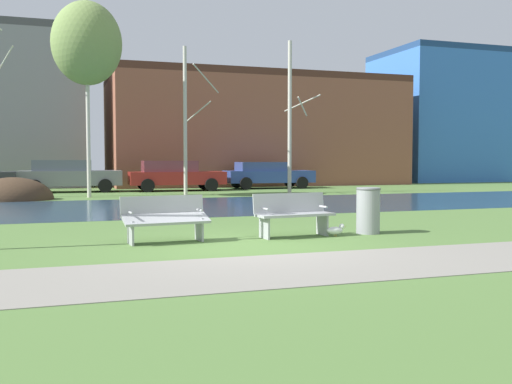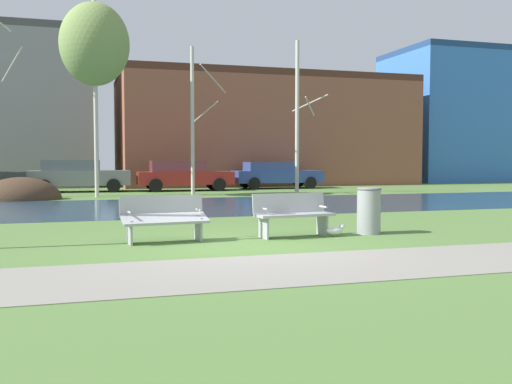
# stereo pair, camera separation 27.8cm
# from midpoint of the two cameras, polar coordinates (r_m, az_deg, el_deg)

# --- Properties ---
(ground_plane) EXTENTS (120.00, 120.00, 0.00)m
(ground_plane) POSITION_cam_midpoint_polar(r_m,az_deg,el_deg) (20.02, -9.89, -1.24)
(ground_plane) COLOR #517538
(paved_path_strip) EXTENTS (60.00, 2.32, 0.01)m
(paved_path_strip) POSITION_cam_midpoint_polar(r_m,az_deg,el_deg) (8.26, 2.70, -7.59)
(paved_path_strip) COLOR gray
(paved_path_strip) RESTS_ON ground
(river_band) EXTENTS (80.00, 7.70, 0.01)m
(river_band) POSITION_cam_midpoint_polar(r_m,az_deg,el_deg) (19.07, -9.47, -1.44)
(river_band) COLOR #284256
(river_band) RESTS_ON ground
(soil_mound) EXTENTS (3.00, 2.48, 1.74)m
(soil_mound) POSITION_cam_midpoint_polar(r_m,az_deg,el_deg) (23.90, -23.32, -0.73)
(soil_mound) COLOR #423021
(soil_mound) RESTS_ON ground
(bench_left) EXTENTS (1.65, 0.71, 0.87)m
(bench_left) POSITION_cam_midpoint_polar(r_m,az_deg,el_deg) (10.90, -9.74, -2.50)
(bench_left) COLOR #9EA0A3
(bench_left) RESTS_ON ground
(bench_right) EXTENTS (1.65, 0.72, 0.87)m
(bench_right) POSITION_cam_midpoint_polar(r_m,az_deg,el_deg) (11.57, 3.04, -2.13)
(bench_right) COLOR #9EA0A3
(bench_right) RESTS_ON ground
(trash_bin) EXTENTS (0.52, 0.52, 0.97)m
(trash_bin) POSITION_cam_midpoint_polar(r_m,az_deg,el_deg) (12.26, 10.44, -1.74)
(trash_bin) COLOR gray
(trash_bin) RESTS_ON ground
(seagull) EXTENTS (0.42, 0.16, 0.25)m
(seagull) POSITION_cam_midpoint_polar(r_m,az_deg,el_deg) (11.71, 7.26, -3.76)
(seagull) COLOR white
(seagull) RESTS_ON ground
(birch_left) EXTENTS (2.78, 2.78, 7.95)m
(birch_left) POSITION_cam_midpoint_polar(r_m,az_deg,el_deg) (24.72, -16.78, 13.93)
(birch_left) COLOR beige
(birch_left) RESTS_ON ground
(birch_center_left) EXTENTS (1.57, 2.59, 6.42)m
(birch_center_left) POSITION_cam_midpoint_polar(r_m,az_deg,el_deg) (25.22, -7.25, 7.19)
(birch_center_left) COLOR #BCB7A8
(birch_center_left) RESTS_ON ground
(birch_center) EXTENTS (1.53, 2.25, 6.90)m
(birch_center) POSITION_cam_midpoint_polar(r_m,az_deg,el_deg) (26.34, 3.13, 7.47)
(birch_center) COLOR #BCB7A8
(birch_center) RESTS_ON ground
(parked_sedan_second_grey) EXTENTS (4.70, 2.11, 1.52)m
(parked_sedan_second_grey) POSITION_cam_midpoint_polar(r_m,az_deg,el_deg) (28.55, -18.38, 1.60)
(parked_sedan_second_grey) COLOR slate
(parked_sedan_second_grey) RESTS_ON ground
(parked_hatch_third_red) EXTENTS (4.68, 2.10, 1.48)m
(parked_hatch_third_red) POSITION_cam_midpoint_polar(r_m,az_deg,el_deg) (28.52, -8.34, 1.69)
(parked_hatch_third_red) COLOR maroon
(parked_hatch_third_red) RESTS_ON ground
(parked_wagon_fourth_blue) EXTENTS (4.70, 2.17, 1.41)m
(parked_wagon_fourth_blue) POSITION_cam_midpoint_polar(r_m,az_deg,el_deg) (30.60, 0.84, 1.78)
(parked_wagon_fourth_blue) COLOR #2D4793
(parked_wagon_fourth_blue) RESTS_ON ground
(building_brick_low) EXTENTS (17.72, 9.45, 6.67)m
(building_brick_low) POSITION_cam_midpoint_polar(r_m,az_deg,el_deg) (36.98, -0.69, 6.04)
(building_brick_low) COLOR brown
(building_brick_low) RESTS_ON ground
(building_blue_store) EXTENTS (12.41, 7.00, 9.17)m
(building_blue_store) POSITION_cam_midpoint_polar(r_m,az_deg,el_deg) (44.88, 19.80, 6.96)
(building_blue_store) COLOR #3870C6
(building_blue_store) RESTS_ON ground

